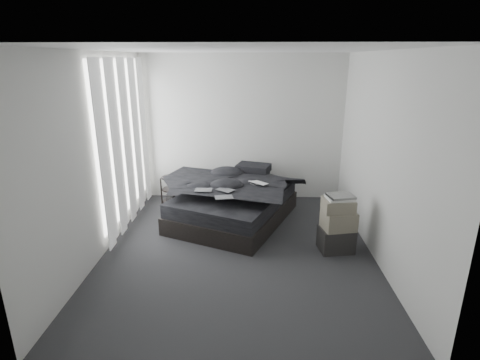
{
  "coord_description": "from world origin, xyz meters",
  "views": [
    {
      "loc": [
        0.19,
        -4.58,
        2.5
      ],
      "look_at": [
        0.0,
        0.8,
        0.75
      ],
      "focal_mm": 28.0,
      "sensor_mm": 36.0,
      "label": 1
    }
  ],
  "objects_px": {
    "laptop": "(256,179)",
    "side_stand": "(172,194)",
    "bed": "(234,212)",
    "box_lower": "(336,239)"
  },
  "relations": [
    {
      "from": "bed",
      "to": "side_stand",
      "type": "xyz_separation_m",
      "value": [
        -1.06,
        0.31,
        0.17
      ]
    },
    {
      "from": "laptop",
      "to": "side_stand",
      "type": "bearing_deg",
      "value": -155.25
    },
    {
      "from": "laptop",
      "to": "side_stand",
      "type": "height_order",
      "value": "laptop"
    },
    {
      "from": "side_stand",
      "to": "box_lower",
      "type": "distance_m",
      "value": 2.82
    },
    {
      "from": "bed",
      "to": "box_lower",
      "type": "bearing_deg",
      "value": -11.05
    },
    {
      "from": "bed",
      "to": "laptop",
      "type": "xyz_separation_m",
      "value": [
        0.36,
        -0.1,
        0.59
      ]
    },
    {
      "from": "bed",
      "to": "side_stand",
      "type": "relative_size",
      "value": 3.25
    },
    {
      "from": "bed",
      "to": "box_lower",
      "type": "height_order",
      "value": "box_lower"
    },
    {
      "from": "bed",
      "to": "box_lower",
      "type": "relative_size",
      "value": 4.52
    },
    {
      "from": "bed",
      "to": "side_stand",
      "type": "bearing_deg",
      "value": -173.5
    }
  ]
}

